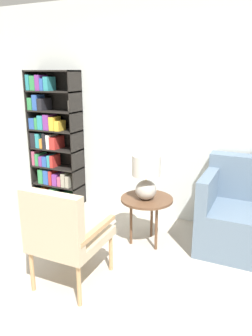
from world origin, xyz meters
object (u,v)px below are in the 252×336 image
object	(u,v)px
bookshelf	(52,143)
armchair	(63,232)
table_lamp	(146,174)
side_table	(147,203)

from	to	relation	value
bookshelf	armchair	size ratio (longest dim) A/B	1.98
armchair	table_lamp	distance (m)	1.08
armchair	table_lamp	size ratio (longest dim) A/B	1.95
side_table	table_lamp	bearing A→B (deg)	-87.56
armchair	side_table	size ratio (longest dim) A/B	1.67
bookshelf	table_lamp	distance (m)	1.78
table_lamp	bookshelf	bearing A→B (deg)	159.26
bookshelf	armchair	bearing A→B (deg)	-50.91
bookshelf	table_lamp	bearing A→B (deg)	-20.74
bookshelf	armchair	distance (m)	2.11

